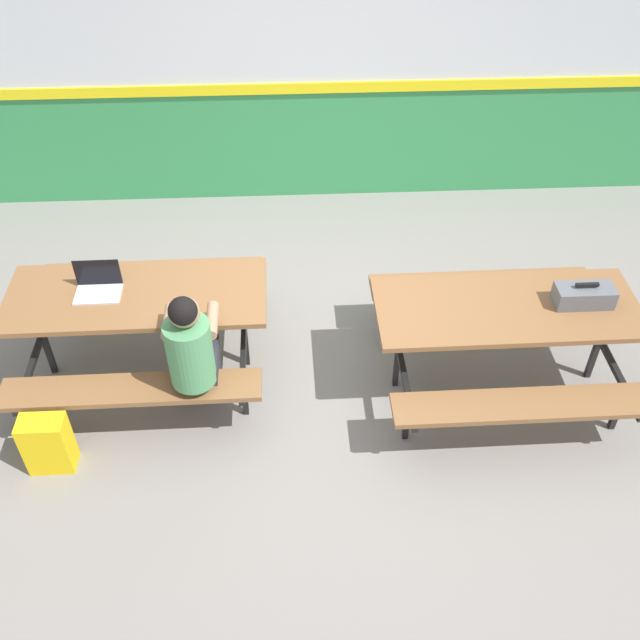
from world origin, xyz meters
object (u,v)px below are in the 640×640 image
(laptop_silver, at_px, (98,286))
(toolbox_grey, at_px, (584,295))
(student_nearer, at_px, (192,349))
(picnic_table_left, at_px, (140,311))
(backpack_dark, at_px, (48,443))
(picnic_table_right, at_px, (504,324))

(laptop_silver, bearing_deg, toolbox_grey, -5.02)
(student_nearer, bearing_deg, laptop_silver, 139.80)
(student_nearer, bearing_deg, picnic_table_left, 128.25)
(student_nearer, distance_m, laptop_silver, 0.91)
(toolbox_grey, bearing_deg, laptop_silver, 174.98)
(picnic_table_left, bearing_deg, student_nearer, -51.75)
(backpack_dark, bearing_deg, picnic_table_left, 58.80)
(toolbox_grey, relative_size, backpack_dark, 0.91)
(picnic_table_left, bearing_deg, picnic_table_right, -5.85)
(picnic_table_left, height_order, toolbox_grey, toolbox_grey)
(backpack_dark, bearing_deg, laptop_silver, 73.22)
(picnic_table_left, relative_size, laptop_silver, 5.73)
(toolbox_grey, bearing_deg, picnic_table_right, -179.50)
(backpack_dark, bearing_deg, student_nearer, 19.08)
(student_nearer, height_order, toolbox_grey, student_nearer)
(picnic_table_right, bearing_deg, student_nearer, -172.43)
(picnic_table_right, relative_size, student_nearer, 1.53)
(picnic_table_left, relative_size, picnic_table_right, 1.00)
(picnic_table_left, distance_m, picnic_table_right, 2.61)
(toolbox_grey, xyz_separation_m, backpack_dark, (-3.65, -0.63, -0.60))
(toolbox_grey, bearing_deg, picnic_table_left, 175.20)
(picnic_table_left, bearing_deg, toolbox_grey, -4.80)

